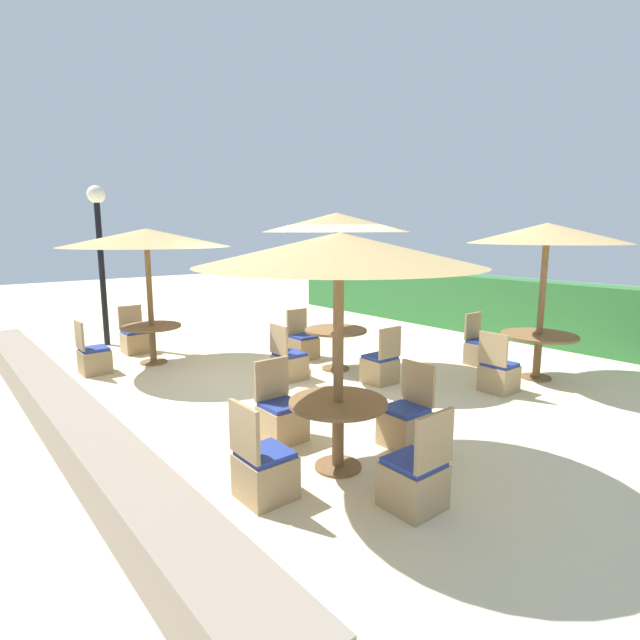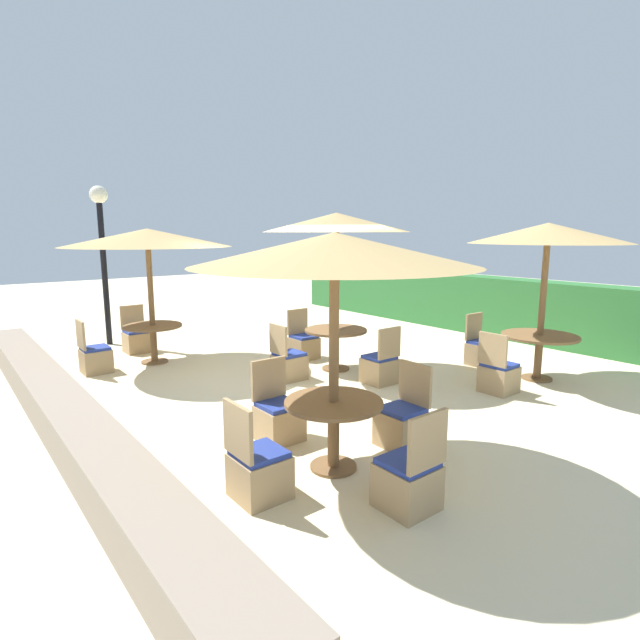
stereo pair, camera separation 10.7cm
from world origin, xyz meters
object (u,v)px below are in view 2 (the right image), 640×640
at_px(round_table_back_right, 539,343).
at_px(parasol_front_right, 334,250).
at_px(lamp_post, 102,234).
at_px(patio_chair_front_right_north, 402,423).
at_px(patio_chair_front_left_west, 137,339).
at_px(patio_chair_center_west, 303,345).
at_px(patio_chair_front_right_west, 278,418).
at_px(patio_chair_front_right_east, 409,480).
at_px(patio_chair_front_left_south, 95,358).
at_px(patio_chair_back_right_west, 482,351).
at_px(parasol_back_right, 548,234).
at_px(patio_chair_center_south, 288,364).
at_px(parasol_center, 336,223).
at_px(patio_chair_front_right_south, 258,470).
at_px(round_table_center, 336,338).
at_px(parasol_front_left, 147,238).
at_px(patio_chair_center_east, 380,367).
at_px(patio_chair_back_right_south, 498,375).
at_px(round_table_front_right, 334,417).
at_px(round_table_front_left, 153,333).

distance_m(round_table_back_right, parasol_front_right, 4.92).
height_order(lamp_post, patio_chair_front_right_north, lamp_post).
distance_m(patio_chair_front_left_west, patio_chair_center_west, 3.41).
distance_m(round_table_back_right, patio_chair_front_right_west, 4.73).
bearing_deg(round_table_back_right, patio_chair_front_right_east, -73.97).
bearing_deg(patio_chair_front_left_west, patio_chair_center_west, 133.33).
distance_m(patio_chair_front_left_south, patio_chair_back_right_west, 6.81).
xyz_separation_m(parasol_back_right, patio_chair_center_south, (-2.53, -3.21, -2.09)).
relative_size(patio_chair_front_left_west, parasol_center, 0.34).
height_order(lamp_post, patio_chair_front_right_west, lamp_post).
bearing_deg(lamp_post, parasol_front_right, 1.04).
distance_m(patio_chair_front_left_west, patio_chair_front_right_east, 7.30).
distance_m(patio_chair_front_right_east, patio_chair_front_right_west, 1.94).
relative_size(patio_chair_front_right_south, round_table_center, 0.86).
bearing_deg(patio_chair_back_right_west, patio_chair_center_west, -47.09).
bearing_deg(patio_chair_front_left_south, patio_chair_front_right_south, 0.64).
xyz_separation_m(parasol_front_left, parasol_back_right, (4.94, 4.56, 0.08)).
xyz_separation_m(parasol_back_right, patio_chair_center_east, (-1.45, -2.19, -2.09)).
bearing_deg(patio_chair_center_south, patio_chair_front_right_south, -38.94).
bearing_deg(patio_chair_front_left_south, round_table_back_right, 48.75).
bearing_deg(patio_chair_back_right_south, round_table_back_right, 89.23).
relative_size(patio_chair_back_right_west, patio_chair_front_right_west, 1.00).
height_order(round_table_center, patio_chair_center_south, patio_chair_center_south).
relative_size(parasol_front_left, round_table_center, 2.74).
bearing_deg(patio_chair_center_east, patio_chair_front_right_west, -161.62).
relative_size(patio_chair_front_left_south, patio_chair_front_right_south, 1.00).
distance_m(patio_chair_front_right_north, round_table_center, 3.25).
height_order(parasol_front_right, round_table_front_right, parasol_front_right).
relative_size(round_table_back_right, patio_chair_front_right_east, 1.29).
bearing_deg(patio_chair_center_west, patio_chair_back_right_south, 107.25).
bearing_deg(round_table_front_right, patio_chair_front_left_west, 179.13).
bearing_deg(patio_chair_front_right_west, round_table_back_right, 172.49).
height_order(patio_chair_front_left_south, patio_chair_back_right_west, same).
xyz_separation_m(parasol_center, patio_chair_center_west, (-0.98, 0.02, -2.27)).
bearing_deg(patio_chair_center_south, patio_chair_center_west, 133.47).
height_order(lamp_post, parasol_center, lamp_post).
bearing_deg(parasol_back_right, patio_chair_front_right_north, -83.97).
distance_m(patio_chair_front_left_west, round_table_front_right, 6.31).
distance_m(parasol_back_right, patio_chair_front_right_east, 5.23).
bearing_deg(patio_chair_front_left_south, round_table_center, 54.60).
distance_m(patio_chair_front_left_west, round_table_back_right, 7.51).
distance_m(round_table_front_left, parasol_back_right, 6.96).
xyz_separation_m(round_table_front_left, patio_chair_front_right_south, (5.30, -0.98, -0.29)).
bearing_deg(patio_chair_center_west, parasol_front_left, -31.61).
relative_size(patio_chair_front_left_west, round_table_front_right, 0.93).
bearing_deg(parasol_back_right, lamp_post, -145.94).
bearing_deg(round_table_center, round_table_back_right, 41.50).
relative_size(parasol_front_left, round_table_front_left, 2.84).
distance_m(parasol_front_left, patio_chair_center_east, 4.68).
height_order(round_table_front_left, patio_chair_center_west, patio_chair_center_west).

